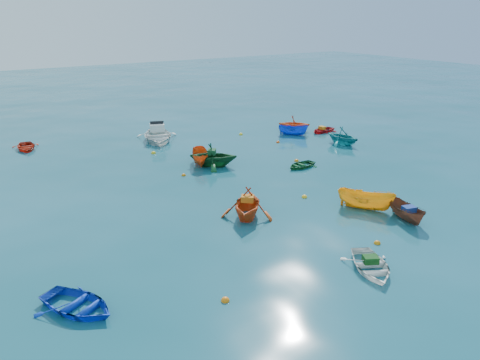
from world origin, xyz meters
TOP-DOWN VIEW (x-y plane):
  - ground at (0.00, 0.00)m, footprint 160.00×160.00m
  - dinghy_blue_sw at (-12.16, -2.71)m, footprint 3.52×3.87m
  - dinghy_white_near at (-0.87, -6.63)m, footprint 3.26×3.62m
  - sampan_brown_mid at (4.63, -4.08)m, footprint 1.66×2.84m
  - dinghy_orange_w at (-2.22, 0.84)m, footprint 4.27×4.33m
  - sampan_yellow_mid at (3.90, -1.88)m, footprint 2.71×3.33m
  - dinghy_green_e at (5.73, 5.86)m, footprint 2.58×2.01m
  - dinghy_cyan_se at (12.57, 8.71)m, footprint 2.96×3.30m
  - sampan_orange_n at (0.08, 10.37)m, footprint 2.37×3.28m
  - dinghy_green_n at (0.60, 9.43)m, footprint 4.40×4.30m
  - dinghy_red_ne at (14.02, 12.70)m, footprint 2.85×2.23m
  - sampan_blue_far at (11.07, 13.35)m, footprint 2.58×2.60m
  - dinghy_red_far at (-9.87, 21.37)m, footprint 2.36×3.08m
  - dinghy_orange_far at (12.14, 14.54)m, footprint 3.77×3.74m
  - motorboat_white at (0.09, 18.09)m, footprint 4.96×5.77m
  - tarp_green_a at (-0.82, -6.54)m, footprint 0.77×0.71m
  - tarp_blue_a at (4.59, -4.22)m, footprint 0.74×0.63m
  - tarp_orange_a at (-2.19, 0.88)m, footprint 0.84×0.82m
  - tarp_green_b at (0.52, 9.49)m, footprint 0.87×0.91m
  - tarp_orange_b at (13.92, 12.68)m, footprint 0.52×0.64m
  - buoy_or_a at (-7.27, -5.20)m, footprint 0.34×0.34m
  - buoy_ye_a at (2.16, 1.28)m, footprint 0.34×0.34m
  - buoy_or_b at (1.24, -5.13)m, footprint 0.32×0.32m
  - buoy_or_c at (-2.12, 8.71)m, footprint 0.30×0.30m
  - buoy_ye_c at (1.75, 9.48)m, footprint 0.30×0.30m
  - buoy_or_d at (6.33, 7.09)m, footprint 0.34×0.34m
  - buoy_ye_d at (-1.75, 14.71)m, footprint 0.37×0.37m
  - buoy_or_e at (8.35, 12.00)m, footprint 0.31×0.31m
  - buoy_ye_e at (7.16, 15.92)m, footprint 0.34×0.34m

SIDE VIEW (x-z plane):
  - ground at x=0.00m, z-range 0.00..0.00m
  - dinghy_blue_sw at x=-12.16m, z-range -0.33..0.33m
  - dinghy_white_near at x=-0.87m, z-range -0.31..0.31m
  - sampan_brown_mid at x=4.63m, z-range -0.52..0.52m
  - dinghy_orange_w at x=-2.22m, z-range -0.86..0.86m
  - sampan_yellow_mid at x=3.90m, z-range -0.62..0.62m
  - dinghy_green_e at x=5.73m, z-range -0.24..0.24m
  - dinghy_cyan_se at x=12.57m, z-range -0.78..0.78m
  - sampan_orange_n at x=0.08m, z-range -0.60..0.60m
  - dinghy_green_n at x=0.60m, z-range -0.88..0.88m
  - dinghy_red_ne at x=14.02m, z-range -0.27..0.27m
  - sampan_blue_far at x=11.07m, z-range -0.51..0.51m
  - dinghy_red_far at x=-9.87m, z-range -0.30..0.30m
  - dinghy_orange_far at x=12.14m, z-range -0.75..0.75m
  - motorboat_white at x=0.09m, z-range -0.80..0.80m
  - buoy_or_a at x=-7.27m, z-range -0.17..0.17m
  - buoy_ye_a at x=2.16m, z-range -0.17..0.17m
  - buoy_or_b at x=1.24m, z-range -0.16..0.16m
  - buoy_or_c at x=-2.12m, z-range -0.15..0.15m
  - buoy_ye_c at x=1.75m, z-range -0.15..0.15m
  - buoy_or_d at x=6.33m, z-range -0.17..0.17m
  - buoy_ye_d at x=-1.75m, z-range -0.18..0.18m
  - buoy_or_e at x=8.35m, z-range -0.15..0.15m
  - buoy_ye_e at x=7.16m, z-range -0.17..0.17m
  - tarp_orange_b at x=13.92m, z-range 0.27..0.55m
  - tarp_green_a at x=-0.82m, z-range 0.31..0.61m
  - tarp_blue_a at x=4.59m, z-range 0.52..0.83m
  - tarp_orange_a at x=-2.19m, z-range 0.86..1.19m
  - tarp_green_b at x=0.52m, z-range 0.88..1.23m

